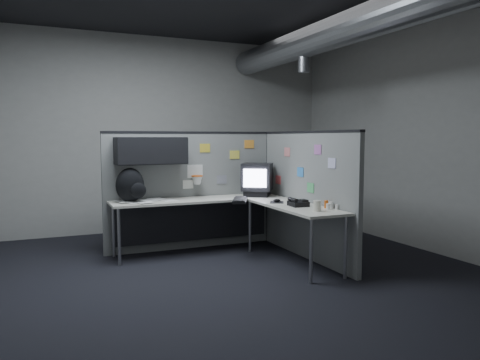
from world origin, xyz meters
name	(u,v)px	position (x,y,z in m)	size (l,w,h in m)	color
room	(277,90)	(0.56, 0.00, 2.10)	(5.62, 5.62, 3.22)	black
partition_back	(181,178)	(-0.25, 1.23, 1.00)	(2.44, 0.42, 1.63)	slate
partition_right	(306,194)	(1.10, 0.22, 0.82)	(0.07, 2.23, 1.63)	slate
desk	(223,209)	(0.15, 0.70, 0.61)	(2.31, 2.11, 0.73)	beige
monitor	(257,179)	(0.76, 0.96, 0.97)	(0.56, 0.56, 0.46)	black
keyboard	(240,200)	(0.31, 0.51, 0.75)	(0.37, 0.51, 0.04)	black
mouse	(277,201)	(0.70, 0.25, 0.75)	(0.24, 0.26, 0.04)	black
phone	(298,203)	(0.78, -0.14, 0.77)	(0.21, 0.23, 0.10)	black
bottles	(330,205)	(1.01, -0.46, 0.77)	(0.14, 0.19, 0.09)	silver
cup	(317,206)	(0.78, -0.55, 0.79)	(0.09, 0.09, 0.12)	beige
papers	(146,201)	(-0.79, 1.01, 0.74)	(0.79, 0.55, 0.02)	white
backpack	(131,186)	(-0.99, 0.99, 0.94)	(0.41, 0.36, 0.44)	black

